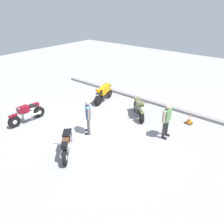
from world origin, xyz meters
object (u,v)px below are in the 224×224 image
Objects in this scene: motorcycle_olive_vintage at (139,109)px; person_in_green_shirt at (167,119)px; motorcycle_orange_sportbike at (104,93)px; motorcycle_maroon_cruiser at (27,113)px; motorcycle_black_cruiser at (67,143)px; traffic_cone at (189,119)px; person_in_blue_shirt at (88,115)px.

motorcycle_olive_vintage is 0.87× the size of person_in_green_shirt.
motorcycle_orange_sportbike is 4.85m from motorcycle_maroon_cruiser.
traffic_cone is at bearing -69.22° from motorcycle_black_cruiser.
motorcycle_olive_vintage is at bearing -158.24° from traffic_cone.
person_in_green_shirt is 3.70m from person_in_blue_shirt.
motorcycle_orange_sportbike is at bearing -108.86° from person_in_blue_shirt.
motorcycle_orange_sportbike is at bearing -173.15° from traffic_cone.
traffic_cone is (5.44, 0.65, -0.33)m from motorcycle_orange_sportbike.
person_in_green_shirt is (5.02, -1.33, 0.40)m from motorcycle_orange_sportbike.
motorcycle_maroon_cruiser is 8.65m from traffic_cone.
motorcycle_black_cruiser is at bearing -164.48° from motorcycle_orange_sportbike.
person_in_green_shirt is at bearing -76.14° from motorcycle_black_cruiser.
motorcycle_olive_vintage is at bearing -156.87° from person_in_blue_shirt.
motorcycle_maroon_cruiser is at bearing -27.34° from person_in_blue_shirt.
motorcycle_orange_sportbike is 5.20m from person_in_green_shirt.
person_in_blue_shirt is at bearing -148.26° from person_in_green_shirt.
traffic_cone is (2.54, 1.01, -0.23)m from motorcycle_olive_vintage.
person_in_green_shirt is 1.00× the size of person_in_blue_shirt.
person_in_blue_shirt is (-3.10, -2.02, 0.01)m from person_in_green_shirt.
motorcycle_olive_vintage is at bearing -106.45° from motorcycle_orange_sportbike.
motorcycle_orange_sportbike is 1.18× the size of motorcycle_black_cruiser.
motorcycle_orange_sportbike reaches higher than motorcycle_maroon_cruiser.
motorcycle_maroon_cruiser reaches higher than motorcycle_olive_vintage.
motorcycle_olive_vintage is 2.38m from person_in_green_shirt.
person_in_green_shirt is (2.11, -0.97, 0.51)m from motorcycle_olive_vintage.
motorcycle_orange_sportbike is at bearing 163.80° from person_in_green_shirt.
motorcycle_maroon_cruiser is (-1.40, -4.64, -0.07)m from motorcycle_orange_sportbike.
person_in_green_shirt is 2.16m from traffic_cone.
motorcycle_orange_sportbike is 3.69× the size of traffic_cone.
person_in_green_shirt is at bearing 19.46° from motorcycle_olive_vintage.
motorcycle_olive_vintage is 3.19m from person_in_blue_shirt.
motorcycle_black_cruiser is 1.89m from person_in_blue_shirt.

